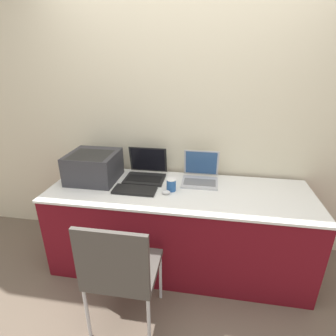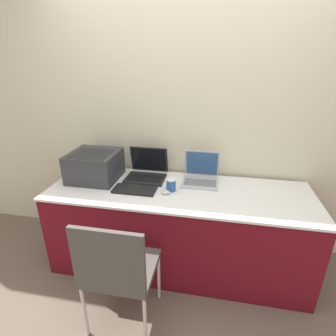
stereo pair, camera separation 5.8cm
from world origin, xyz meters
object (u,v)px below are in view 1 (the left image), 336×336
at_px(external_keyboard, 135,190).
at_px(mouse, 166,192).
at_px(laptop_right, 200,175).
at_px(chair, 120,268).
at_px(laptop_left, 146,172).
at_px(coffee_cup, 171,185).
at_px(printer, 94,166).

bearing_deg(external_keyboard, mouse, -1.65).
height_order(laptop_right, chair, laptop_right).
height_order(external_keyboard, chair, chair).
distance_m(laptop_left, coffee_cup, 0.35).
height_order(printer, laptop_left, laptop_left).
distance_m(printer, coffee_cup, 0.74).
bearing_deg(chair, laptop_right, 63.46).
bearing_deg(coffee_cup, laptop_left, 140.66).
bearing_deg(chair, laptop_left, 92.69).
height_order(laptop_left, mouse, laptop_left).
height_order(laptop_left, chair, laptop_left).
distance_m(coffee_cup, chair, 0.79).
height_order(laptop_right, external_keyboard, laptop_right).
bearing_deg(mouse, chair, -107.58).
relative_size(laptop_left, mouse, 4.88).
distance_m(laptop_left, mouse, 0.39).
xyz_separation_m(external_keyboard, coffee_cup, (0.30, 0.07, 0.04)).
bearing_deg(laptop_left, external_keyboard, -95.47).
relative_size(printer, external_keyboard, 1.18).
distance_m(external_keyboard, mouse, 0.27).
bearing_deg(external_keyboard, chair, -83.57).
height_order(laptop_left, external_keyboard, laptop_left).
xyz_separation_m(printer, coffee_cup, (0.73, -0.10, -0.08)).
xyz_separation_m(printer, laptop_left, (0.45, 0.12, -0.08)).
distance_m(laptop_right, external_keyboard, 0.61).
relative_size(printer, mouse, 5.79).
relative_size(printer, laptop_right, 1.35).
bearing_deg(coffee_cup, mouse, -113.82).
bearing_deg(chair, mouse, 72.42).
xyz_separation_m(laptop_left, coffee_cup, (0.27, -0.22, -0.00)).
bearing_deg(coffee_cup, chair, -108.26).
relative_size(mouse, chair, 0.08).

